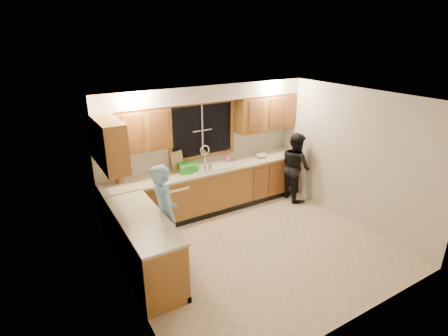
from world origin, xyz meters
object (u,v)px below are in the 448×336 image
object	(u,v)px
soap_bottle	(228,156)
bowl	(261,156)
knife_block	(120,178)
stove	(157,267)
sink	(210,170)
dish_crate	(188,168)
woman	(295,166)
man	(165,214)
dishwasher	(171,201)

from	to	relation	value
soap_bottle	bowl	size ratio (longest dim) A/B	0.85
knife_block	bowl	distance (m)	2.94
stove	soap_bottle	world-z (taller)	soap_bottle
sink	dish_crate	size ratio (longest dim) A/B	2.60
sink	stove	distance (m)	2.60
dish_crate	woman	bearing A→B (deg)	-11.48
stove	woman	distance (m)	3.88
stove	man	xyz separation A→B (m)	(0.41, 0.69, 0.36)
man	soap_bottle	world-z (taller)	man
man	soap_bottle	bearing A→B (deg)	-52.01
woman	dish_crate	world-z (taller)	woman
dishwasher	soap_bottle	bearing A→B (deg)	6.47
soap_bottle	woman	bearing A→B (deg)	-24.13
bowl	woman	bearing A→B (deg)	-34.98
knife_block	stove	bearing A→B (deg)	-121.60
soap_bottle	bowl	xyz separation A→B (m)	(0.72, -0.17, -0.07)
woman	knife_block	xyz separation A→B (m)	(-3.53, 0.59, 0.29)
knife_block	bowl	xyz separation A→B (m)	(2.93, -0.17, -0.07)
dishwasher	knife_block	bearing A→B (deg)	170.38
sink	knife_block	distance (m)	1.72
knife_block	man	bearing A→B (deg)	-104.87
stove	soap_bottle	bearing A→B (deg)	40.52
stove	knife_block	distance (m)	2.04
sink	dish_crate	world-z (taller)	sink
stove	dish_crate	distance (m)	2.33
bowl	dishwasher	bearing A→B (deg)	179.43
man	dish_crate	size ratio (longest dim) A/B	4.88
woman	stove	bearing A→B (deg)	119.08
knife_block	bowl	size ratio (longest dim) A/B	0.83
dishwasher	knife_block	distance (m)	1.06
sink	knife_block	bearing A→B (deg)	175.61
woman	dish_crate	xyz separation A→B (m)	(-2.28, 0.46, 0.27)
dishwasher	bowl	world-z (taller)	bowl
man	bowl	bearing A→B (deg)	-63.16
stove	knife_block	size ratio (longest dim) A/B	4.51
sink	soap_bottle	world-z (taller)	sink
sink	stove	size ratio (longest dim) A/B	0.96
sink	stove	world-z (taller)	sink
soap_bottle	stove	bearing A→B (deg)	-139.48
knife_block	dish_crate	size ratio (longest dim) A/B	0.60
man	bowl	distance (m)	2.84
woman	dish_crate	distance (m)	2.34
bowl	knife_block	bearing A→B (deg)	176.75
man	dish_crate	distance (m)	1.49
man	knife_block	distance (m)	1.32
stove	soap_bottle	xyz separation A→B (m)	(2.30, 1.96, 0.57)
woman	knife_block	world-z (taller)	woman
dish_crate	soap_bottle	distance (m)	0.97
dish_crate	soap_bottle	xyz separation A→B (m)	(0.96, 0.13, 0.02)
dishwasher	knife_block	world-z (taller)	knife_block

